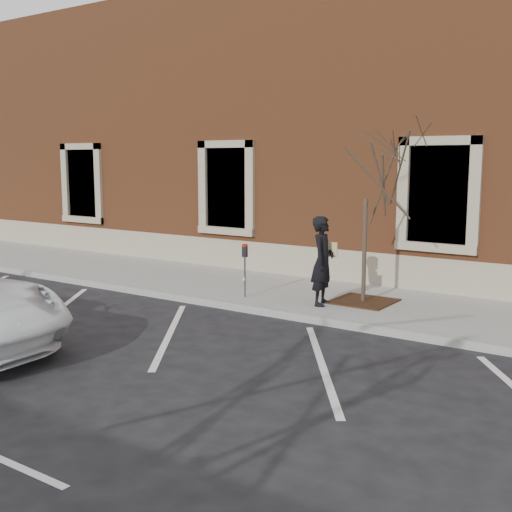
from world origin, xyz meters
The scene contains 9 objects.
ground centered at (0.00, 0.00, 0.00)m, with size 120.00×120.00×0.00m, color #28282B.
sidewalk_near centered at (0.00, 1.75, 0.07)m, with size 40.00×3.50×0.15m, color #AAA69F.
curb_near centered at (0.00, -0.05, 0.07)m, with size 40.00×0.12×0.15m, color #9E9E99.
parking_stripes centered at (0.00, -2.20, 0.00)m, with size 28.00×4.40×0.01m, color silver, non-canonical shape.
building_civic centered at (0.00, 7.74, 4.00)m, with size 40.00×8.62×8.00m.
man centered at (1.49, 0.89, 1.09)m, with size 0.68×0.45×1.88m, color black.
parking_meter centered at (-0.31, 0.61, 0.98)m, with size 0.11×0.08×1.19m.
tree_grate centered at (2.09, 1.64, 0.17)m, with size 1.25×1.25×0.03m, color #381C12.
sapling centered at (2.09, 1.64, 2.97)m, with size 2.42×2.42×4.03m.
Camera 1 is at (7.87, -10.76, 3.20)m, focal length 45.00 mm.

